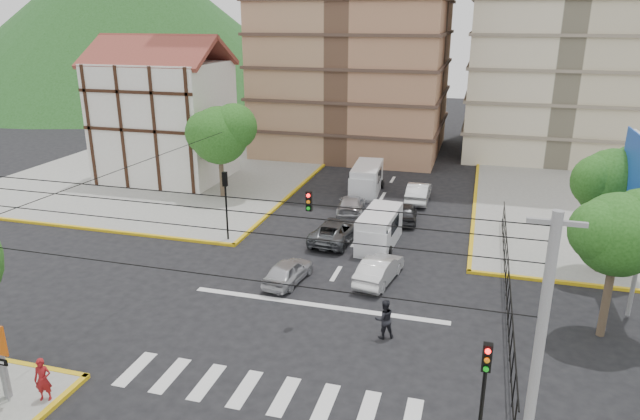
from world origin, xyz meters
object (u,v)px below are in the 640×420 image
(van_right_lane, at_px, (379,231))
(car_silver_front_left, at_px, (288,271))
(car_white_front_right, at_px, (379,269))
(traffic_light_se, at_px, (484,386))
(pedestrian_crosswalk, at_px, (384,319))
(traffic_light_nw, at_px, (226,194))
(van_left_lane, at_px, (366,180))
(pedestrian_sw_corner, at_px, (43,380))

(van_right_lane, bearing_deg, car_silver_front_left, -117.63)
(van_right_lane, bearing_deg, car_white_front_right, -75.62)
(car_silver_front_left, relative_size, car_white_front_right, 0.90)
(traffic_light_se, height_order, pedestrian_crosswalk, traffic_light_se)
(traffic_light_se, distance_m, traffic_light_nw, 22.06)
(pedestrian_crosswalk, bearing_deg, traffic_light_se, 93.19)
(car_white_front_right, xyz_separation_m, pedestrian_crosswalk, (1.22, -5.54, 0.21))
(car_silver_front_left, distance_m, pedestrian_crosswalk, 7.17)
(van_left_lane, distance_m, car_white_front_right, 16.00)
(traffic_light_se, distance_m, van_left_lane, 29.57)
(traffic_light_se, height_order, traffic_light_nw, same)
(car_white_front_right, height_order, pedestrian_sw_corner, pedestrian_sw_corner)
(van_left_lane, xyz_separation_m, car_white_front_right, (3.88, -15.52, -0.43))
(traffic_light_se, relative_size, pedestrian_sw_corner, 2.60)
(traffic_light_nw, bearing_deg, traffic_light_se, -45.00)
(car_silver_front_left, height_order, pedestrian_crosswalk, pedestrian_crosswalk)
(traffic_light_se, bearing_deg, pedestrian_crosswalk, 120.64)
(van_right_lane, height_order, car_white_front_right, van_right_lane)
(van_left_lane, relative_size, car_silver_front_left, 1.38)
(pedestrian_sw_corner, bearing_deg, pedestrian_crosswalk, 15.69)
(pedestrian_crosswalk, bearing_deg, car_silver_front_left, -62.26)
(car_silver_front_left, relative_size, pedestrian_sw_corner, 2.26)
(traffic_light_se, bearing_deg, pedestrian_sw_corner, -176.49)
(traffic_light_nw, relative_size, van_right_lane, 0.88)
(pedestrian_crosswalk, bearing_deg, pedestrian_sw_corner, 7.70)
(traffic_light_nw, bearing_deg, car_silver_front_left, -39.12)
(car_silver_front_left, relative_size, pedestrian_crosswalk, 2.09)
(van_left_lane, bearing_deg, traffic_light_se, -75.34)
(van_left_lane, xyz_separation_m, pedestrian_crosswalk, (5.09, -21.06, -0.22))
(van_right_lane, bearing_deg, traffic_light_nw, -166.39)
(traffic_light_nw, distance_m, car_white_front_right, 10.98)
(traffic_light_nw, bearing_deg, van_left_lane, 62.81)
(traffic_light_se, bearing_deg, van_right_lane, 109.92)
(car_white_front_right, bearing_deg, car_silver_front_left, 26.88)
(traffic_light_nw, xyz_separation_m, pedestrian_sw_corner, (0.25, -16.54, -2.12))
(van_left_lane, distance_m, pedestrian_sw_corner, 29.61)
(van_right_lane, xyz_separation_m, pedestrian_crosswalk, (2.13, -10.30, -0.16))
(traffic_light_se, relative_size, car_silver_front_left, 1.15)
(traffic_light_nw, distance_m, pedestrian_sw_corner, 16.68)
(pedestrian_sw_corner, relative_size, pedestrian_crosswalk, 0.92)
(van_left_lane, bearing_deg, van_right_lane, -78.16)
(traffic_light_se, distance_m, van_right_lane, 18.48)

